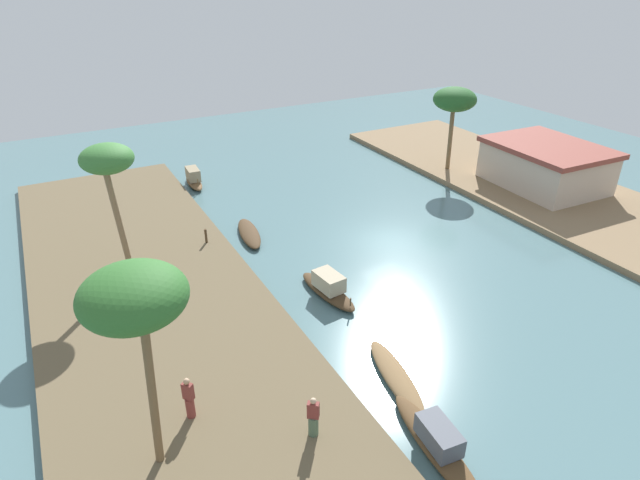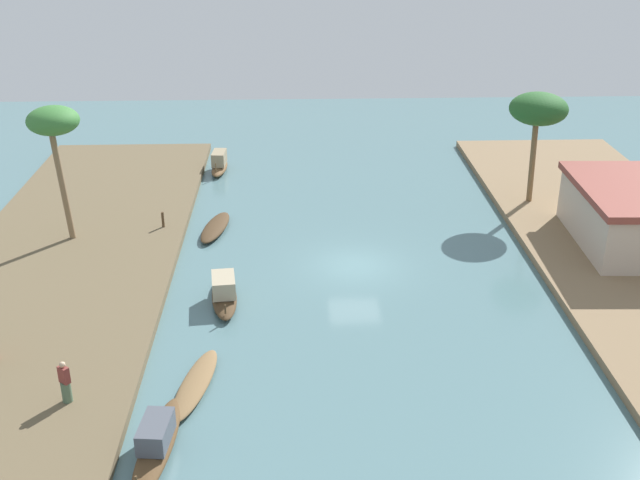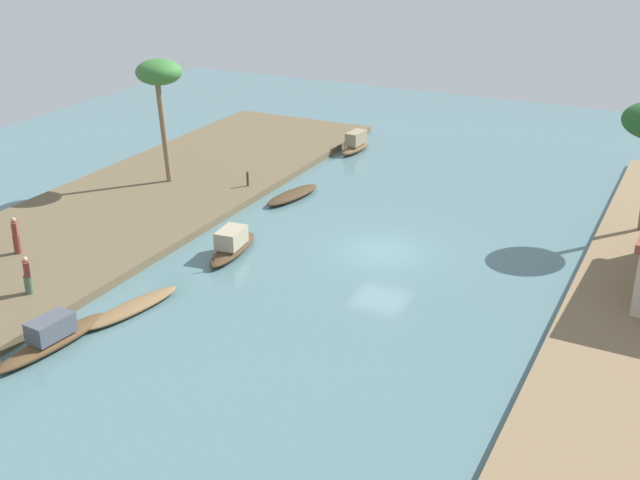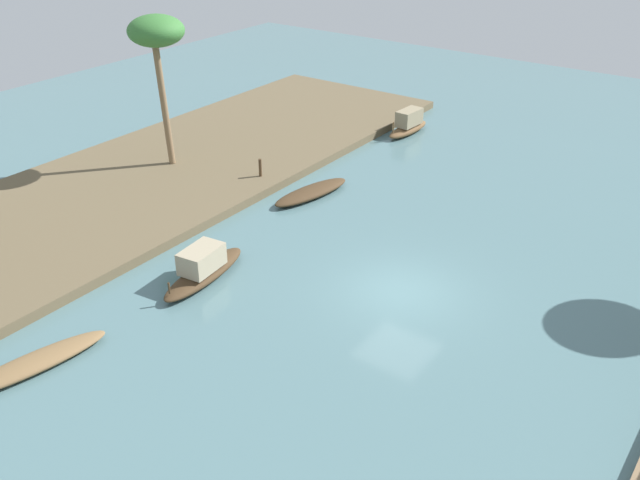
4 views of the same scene
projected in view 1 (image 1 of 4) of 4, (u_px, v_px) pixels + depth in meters
river_water at (390, 241)px, 31.30m from camera, size 65.29×65.29×0.00m
riverbank_left at (152, 301)px, 25.40m from camera, size 37.63×10.42×0.38m
riverbank_right at (553, 195)px, 37.02m from camera, size 37.63×10.42×0.38m
sampan_with_red_awning at (328, 288)px, 25.93m from camera, size 4.23×1.53×1.26m
sampan_near_left_bank at (437, 443)px, 17.60m from camera, size 5.24×1.50×1.20m
sampan_downstream_large at (194, 179)px, 38.78m from camera, size 3.36×1.10×1.31m
sampan_with_tall_canopy at (396, 376)px, 20.78m from camera, size 4.68×1.85×0.37m
sampan_foreground at (249, 233)px, 31.70m from camera, size 4.25×1.83×0.42m
person_on_near_bank at (313, 419)px, 17.69m from camera, size 0.48×0.48×1.60m
person_by_mooring at (189, 400)px, 18.35m from camera, size 0.44×0.44×1.71m
mooring_post at (206, 236)px, 30.11m from camera, size 0.14×0.14×0.83m
palm_tree_left_near at (107, 162)px, 24.67m from camera, size 2.49×2.49×6.81m
palm_tree_left_far at (134, 299)px, 14.28m from camera, size 2.99×2.99×7.07m
palm_tree_right_tall at (455, 100)px, 38.68m from camera, size 3.16×3.16×6.20m
riverside_building at (546, 165)px, 37.38m from camera, size 8.00×6.43×3.00m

